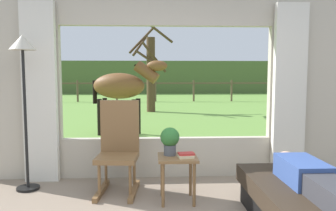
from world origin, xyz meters
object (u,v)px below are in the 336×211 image
Objects in this scene: pasture_tree at (150,70)px; rocking_chair at (119,147)px; reclining_person at (312,178)px; recliner_sofa at (308,209)px; floor_lamp_left at (23,66)px; horse at (122,87)px; book_stack at (186,155)px; side_table at (177,164)px; potted_plant at (170,139)px.

rocking_chair is at bearing -92.48° from pasture_tree.
rocking_chair is (-1.83, 1.25, 0.02)m from reclining_person.
recliner_sofa is 0.89× the size of floor_lamp_left.
recliner_sofa is 5.47m from horse.
book_stack is 4.37m from horse.
reclining_person is 5.47m from horse.
horse reaches higher than side_table.
side_table is 1.63× the size of potted_plant.
horse is (0.88, 3.65, -0.39)m from floor_lamp_left.
book_stack is at bearing -15.74° from floor_lamp_left.
book_stack reaches higher than recliner_sofa.
floor_lamp_left is at bearing 156.59° from recliner_sofa.
potted_plant is at bearing 143.98° from book_stack.
horse is (-1.06, 4.20, 0.61)m from book_stack.
side_table is at bearing -14.65° from floor_lamp_left.
book_stack is 0.10× the size of floor_lamp_left.
reclining_person is at bearing -37.60° from side_table.
potted_plant is 0.18× the size of horse.
side_table is at bearing 144.26° from recliner_sofa.
horse is 0.54× the size of pasture_tree.
potted_plant reaches higher than side_table.
rocking_chair is at bearing 151.24° from side_table.
rocking_chair reaches higher than potted_plant.
floor_lamp_left is at bearing 1.24° from horse.
reclining_person is 7.46× the size of book_stack.
book_stack is at bearing -87.38° from pasture_tree.
rocking_chair reaches higher than book_stack.
reclining_person is 1.43m from side_table.
pasture_tree is (-0.41, 9.05, 1.04)m from book_stack.
reclining_person is 4.47× the size of potted_plant.
potted_plant is (-1.21, 0.93, 0.18)m from reclining_person.
reclining_person is at bearing -81.59° from pasture_tree.
pasture_tree is at bearing 92.07° from side_table.
potted_plant is 4.20m from horse.
horse is 4.91m from pasture_tree.
horse reaches higher than book_stack.
reclining_person is 0.79× the size of horse.
recliner_sofa is 1.33m from book_stack.
horse reaches higher than reclining_person.
reclining_person is 0.75× the size of floor_lamp_left.
rocking_chair is at bearing 152.40° from potted_plant.
side_table is at bearing 142.63° from reclining_person.
recliner_sofa is 0.50× the size of pasture_tree.
pasture_tree reaches higher than rocking_chair.
pasture_tree is at bearing 92.17° from rocking_chair.
reclining_person is at bearing -29.79° from rocking_chair.
reclining_person is 1.32m from book_stack.
floor_lamp_left is (-2.98, 1.30, 1.33)m from recliner_sofa.
book_stack is at bearing 28.91° from horse.
potted_plant is at bearing 144.20° from recliner_sofa.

